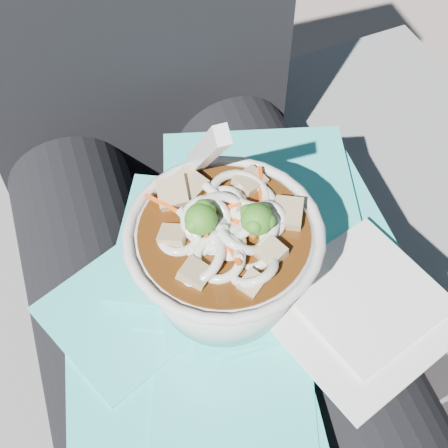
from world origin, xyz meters
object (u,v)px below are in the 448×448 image
object	(u,v)px
person_body	(183,238)
udon_bowl	(224,253)
lap	(211,322)
plastic_bag	(232,284)
stone_ledge	(184,330)

from	to	relation	value
person_body	udon_bowl	distance (m)	0.16
lap	plastic_bag	bearing A→B (deg)	-21.60
lap	person_body	bearing A→B (deg)	90.00
plastic_bag	udon_bowl	bearing A→B (deg)	-144.66
stone_ledge	plastic_bag	distance (m)	0.42
plastic_bag	stone_ledge	bearing A→B (deg)	96.78
udon_bowl	person_body	bearing A→B (deg)	95.12
plastic_bag	udon_bowl	world-z (taller)	udon_bowl
lap	udon_bowl	size ratio (longest dim) A/B	2.42
person_body	udon_bowl	xyz separation A→B (m)	(0.01, -0.11, 0.12)
plastic_bag	lap	bearing A→B (deg)	158.40
lap	plastic_bag	size ratio (longest dim) A/B	1.13
stone_ledge	plastic_bag	size ratio (longest dim) A/B	2.35
person_body	udon_bowl	world-z (taller)	person_body
stone_ledge	person_body	size ratio (longest dim) A/B	0.99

